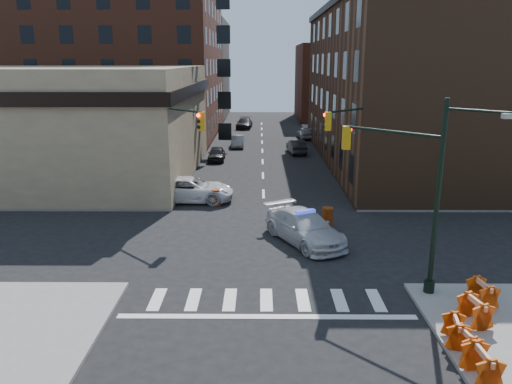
{
  "coord_description": "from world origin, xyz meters",
  "views": [
    {
      "loc": [
        -0.29,
        -25.45,
        9.52
      ],
      "look_at": [
        -0.49,
        2.22,
        2.2
      ],
      "focal_mm": 35.0,
      "sensor_mm": 36.0,
      "label": 1
    }
  ],
  "objects_px": {
    "police_car": "(305,227)",
    "parked_car_wnear": "(217,154)",
    "pedestrian_b": "(81,191)",
    "barrel_bank": "(216,197)",
    "pickup": "(190,189)",
    "parked_car_enear": "(296,147)",
    "pedestrian_a": "(131,183)",
    "barricade_se_a": "(482,293)",
    "barricade_nw_a": "(126,195)",
    "barrel_road": "(327,217)",
    "parked_car_wfar": "(238,141)"
  },
  "relations": [
    {
      "from": "pedestrian_a",
      "to": "barrel_road",
      "type": "bearing_deg",
      "value": -8.31
    },
    {
      "from": "parked_car_enear",
      "to": "pedestrian_a",
      "type": "height_order",
      "value": "pedestrian_a"
    },
    {
      "from": "parked_car_enear",
      "to": "barrel_bank",
      "type": "bearing_deg",
      "value": 64.58
    },
    {
      "from": "parked_car_enear",
      "to": "pickup",
      "type": "bearing_deg",
      "value": 58.67
    },
    {
      "from": "police_car",
      "to": "barrel_road",
      "type": "height_order",
      "value": "police_car"
    },
    {
      "from": "police_car",
      "to": "pedestrian_a",
      "type": "xyz_separation_m",
      "value": [
        -11.71,
        9.35,
        0.13
      ]
    },
    {
      "from": "barricade_se_a",
      "to": "barricade_nw_a",
      "type": "distance_m",
      "value": 23.31
    },
    {
      "from": "police_car",
      "to": "barricade_nw_a",
      "type": "distance_m",
      "value": 13.79
    },
    {
      "from": "pickup",
      "to": "barrel_road",
      "type": "xyz_separation_m",
      "value": [
        8.83,
        -5.36,
        -0.27
      ]
    },
    {
      "from": "barrel_bank",
      "to": "barricade_nw_a",
      "type": "height_order",
      "value": "barrel_bank"
    },
    {
      "from": "parked_car_enear",
      "to": "barrel_road",
      "type": "bearing_deg",
      "value": 84.18
    },
    {
      "from": "pedestrian_a",
      "to": "pedestrian_b",
      "type": "bearing_deg",
      "value": -118.03
    },
    {
      "from": "pedestrian_b",
      "to": "barrel_road",
      "type": "bearing_deg",
      "value": -46.17
    },
    {
      "from": "parked_car_wfar",
      "to": "barrel_road",
      "type": "relative_size",
      "value": 3.44
    },
    {
      "from": "pedestrian_b",
      "to": "barrel_bank",
      "type": "bearing_deg",
      "value": -30.59
    },
    {
      "from": "police_car",
      "to": "parked_car_wnear",
      "type": "relative_size",
      "value": 1.48
    },
    {
      "from": "parked_car_wnear",
      "to": "parked_car_wfar",
      "type": "height_order",
      "value": "parked_car_wnear"
    },
    {
      "from": "police_car",
      "to": "barrel_bank",
      "type": "relative_size",
      "value": 5.13
    },
    {
      "from": "parked_car_enear",
      "to": "pedestrian_b",
      "type": "distance_m",
      "value": 25.37
    },
    {
      "from": "pickup",
      "to": "parked_car_wnear",
      "type": "xyz_separation_m",
      "value": [
        0.6,
        14.57,
        -0.17
      ]
    },
    {
      "from": "pedestrian_b",
      "to": "barrel_bank",
      "type": "distance_m",
      "value": 9.04
    },
    {
      "from": "police_car",
      "to": "barricade_se_a",
      "type": "xyz_separation_m",
      "value": [
        6.37,
        -7.39,
        -0.2
      ]
    },
    {
      "from": "pedestrian_b",
      "to": "parked_car_enear",
      "type": "bearing_deg",
      "value": 19.35
    },
    {
      "from": "pickup",
      "to": "pedestrian_a",
      "type": "height_order",
      "value": "pedestrian_a"
    },
    {
      "from": "pedestrian_a",
      "to": "barrel_road",
      "type": "xyz_separation_m",
      "value": [
        13.31,
        -6.65,
        -0.4
      ]
    },
    {
      "from": "barricade_se_a",
      "to": "parked_car_wnear",
      "type": "bearing_deg",
      "value": 16.41
    },
    {
      "from": "parked_car_wnear",
      "to": "parked_car_enear",
      "type": "xyz_separation_m",
      "value": [
        8.09,
        3.93,
        0.06
      ]
    },
    {
      "from": "parked_car_enear",
      "to": "police_car",
      "type": "bearing_deg",
      "value": 80.71
    },
    {
      "from": "barricade_se_a",
      "to": "barricade_nw_a",
      "type": "height_order",
      "value": "barricade_se_a"
    },
    {
      "from": "parked_car_wnear",
      "to": "barricade_nw_a",
      "type": "relative_size",
      "value": 3.39
    },
    {
      "from": "pickup",
      "to": "pedestrian_b",
      "type": "xyz_separation_m",
      "value": [
        -7.18,
        -1.3,
        0.23
      ]
    },
    {
      "from": "pickup",
      "to": "parked_car_wnear",
      "type": "height_order",
      "value": "pickup"
    },
    {
      "from": "police_car",
      "to": "pedestrian_a",
      "type": "height_order",
      "value": "pedestrian_a"
    },
    {
      "from": "parked_car_wnear",
      "to": "barricade_se_a",
      "type": "relative_size",
      "value": 3.02
    },
    {
      "from": "pedestrian_b",
      "to": "barricade_se_a",
      "type": "relative_size",
      "value": 1.43
    },
    {
      "from": "parked_car_wfar",
      "to": "pedestrian_a",
      "type": "xyz_separation_m",
      "value": [
        -6.81,
        -21.19,
        0.32
      ]
    },
    {
      "from": "police_car",
      "to": "parked_car_wnear",
      "type": "xyz_separation_m",
      "value": [
        -6.64,
        22.63,
        -0.17
      ]
    },
    {
      "from": "pedestrian_a",
      "to": "barrel_road",
      "type": "height_order",
      "value": "pedestrian_a"
    },
    {
      "from": "pedestrian_b",
      "to": "barrel_bank",
      "type": "relative_size",
      "value": 1.64
    },
    {
      "from": "pickup",
      "to": "pedestrian_a",
      "type": "relative_size",
      "value": 3.68
    },
    {
      "from": "police_car",
      "to": "parked_car_wnear",
      "type": "height_order",
      "value": "police_car"
    },
    {
      "from": "pickup",
      "to": "barricade_nw_a",
      "type": "height_order",
      "value": "pickup"
    },
    {
      "from": "parked_car_wfar",
      "to": "pedestrian_a",
      "type": "bearing_deg",
      "value": -108.96
    },
    {
      "from": "police_car",
      "to": "parked_car_enear",
      "type": "relative_size",
      "value": 1.31
    },
    {
      "from": "pedestrian_a",
      "to": "parked_car_wnear",
      "type": "bearing_deg",
      "value": 87.34
    },
    {
      "from": "parked_car_wnear",
      "to": "barrel_bank",
      "type": "relative_size",
      "value": 3.47
    },
    {
      "from": "pickup",
      "to": "parked_car_enear",
      "type": "relative_size",
      "value": 1.37
    },
    {
      "from": "police_car",
      "to": "parked_car_wnear",
      "type": "bearing_deg",
      "value": 79.0
    },
    {
      "from": "barrel_bank",
      "to": "barricade_nw_a",
      "type": "bearing_deg",
      "value": 175.04
    },
    {
      "from": "parked_car_wnear",
      "to": "barricade_se_a",
      "type": "distance_m",
      "value": 32.71
    }
  ]
}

